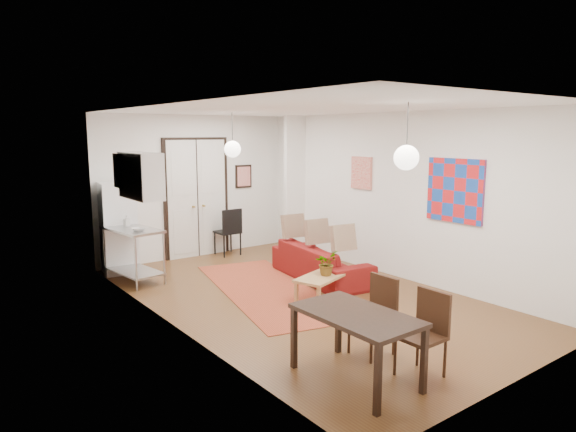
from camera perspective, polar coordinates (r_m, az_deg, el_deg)
floor at (r=8.13m, az=1.45°, el=-8.99°), size 7.00×7.00×0.00m
ceiling at (r=7.73m, az=1.54°, el=11.88°), size 4.20×7.00×0.02m
wall_back at (r=10.74m, az=-10.23°, el=3.25°), size 4.20×0.02×2.90m
wall_front at (r=5.55m, az=24.65°, el=-2.98°), size 4.20×0.02×2.90m
wall_left at (r=6.71m, az=-12.69°, el=-0.36°), size 0.02×7.00×2.90m
wall_right at (r=9.24m, az=11.74°, el=2.26°), size 0.02×7.00×2.90m
double_doors at (r=10.73m, az=-10.08°, el=1.91°), size 1.44×0.06×2.50m
stub_partition at (r=10.92m, az=0.76°, el=3.50°), size 0.50×0.10×2.90m
wall_cabinet at (r=8.10m, az=-16.05°, el=4.33°), size 0.35×1.00×0.70m
painting_popart at (r=8.43m, az=18.06°, el=2.71°), size 0.05×1.00×1.00m
painting_abstract at (r=9.73m, az=8.17°, el=4.77°), size 0.05×0.50×0.60m
poster_back at (r=11.26m, az=-4.95°, el=4.40°), size 0.40×0.03×0.50m
print_left at (r=8.51m, az=-18.23°, el=4.79°), size 0.03×0.44×0.54m
pendant_back at (r=9.37m, az=-6.18°, el=7.40°), size 0.30×0.30×0.80m
pendant_front at (r=6.29m, az=13.01°, el=6.34°), size 0.30×0.30×0.80m
kilim_rug at (r=8.48m, az=-2.40°, el=-8.18°), size 2.21×3.91×0.01m
sofa at (r=9.03m, az=3.67°, el=-5.10°), size 2.22×1.12×0.62m
coffee_table at (r=7.88m, az=3.69°, el=-7.03°), size 0.98×0.74×0.39m
potted_plant at (r=7.88m, az=4.26°, el=-5.22°), size 0.39×0.42×0.38m
kitchen_counter at (r=9.23m, az=-16.85°, el=-3.31°), size 0.77×1.28×0.93m
bowl at (r=8.89m, az=-16.28°, el=-1.44°), size 0.26×0.26×0.05m
soap_bottle at (r=9.39m, az=-17.50°, el=-0.51°), size 0.11×0.10×0.19m
fridge at (r=9.84m, az=-18.32°, el=-1.26°), size 0.66×0.66×1.66m
dining_table at (r=5.39m, az=7.59°, el=-11.43°), size 0.76×1.32×0.73m
dining_chair_near at (r=6.13m, az=8.70°, el=-10.14°), size 0.44×0.61×0.90m
dining_chair_far at (r=5.69m, az=13.85°, el=-11.85°), size 0.44×0.61×0.90m
black_side_chair at (r=10.89m, az=-7.01°, el=-1.21°), size 0.46×0.46×0.99m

